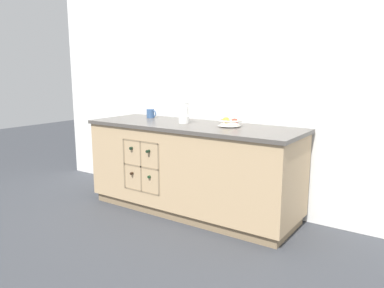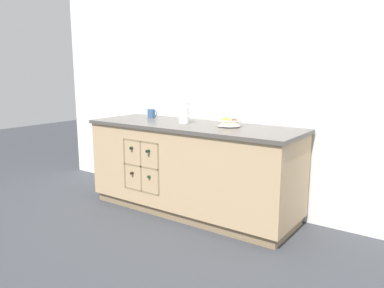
# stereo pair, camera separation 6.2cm
# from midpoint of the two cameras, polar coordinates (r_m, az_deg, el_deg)

# --- Properties ---
(ground_plane) EXTENTS (14.00, 14.00, 0.00)m
(ground_plane) POSITION_cam_midpoint_polar(r_m,az_deg,el_deg) (3.84, -0.47, -10.15)
(ground_plane) COLOR #383A3F
(back_wall) EXTENTS (4.51, 0.06, 2.55)m
(back_wall) POSITION_cam_midpoint_polar(r_m,az_deg,el_deg) (3.93, 2.98, 9.35)
(back_wall) COLOR white
(back_wall) RESTS_ON ground_plane
(kitchen_island) EXTENTS (2.15, 0.74, 0.88)m
(kitchen_island) POSITION_cam_midpoint_polar(r_m,az_deg,el_deg) (3.71, -0.54, -3.67)
(kitchen_island) COLOR #8B7354
(kitchen_island) RESTS_ON ground_plane
(fruit_bowl) EXTENTS (0.23, 0.23, 0.08)m
(fruit_bowl) POSITION_cam_midpoint_polar(r_m,az_deg,el_deg) (3.48, 5.21, 3.36)
(fruit_bowl) COLOR silver
(fruit_bowl) RESTS_ON kitchen_island
(white_pitcher) EXTENTS (0.16, 0.11, 0.21)m
(white_pitcher) POSITION_cam_midpoint_polar(r_m,az_deg,el_deg) (3.68, -1.72, 4.87)
(white_pitcher) COLOR white
(white_pitcher) RESTS_ON kitchen_island
(ceramic_mug) EXTENTS (0.12, 0.08, 0.10)m
(ceramic_mug) POSITION_cam_midpoint_polar(r_m,az_deg,el_deg) (4.15, -6.74, 4.64)
(ceramic_mug) COLOR #385684
(ceramic_mug) RESTS_ON kitchen_island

